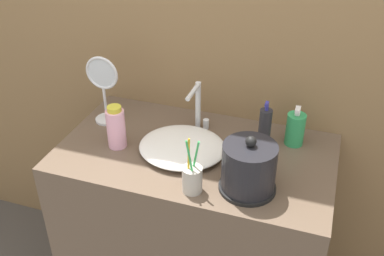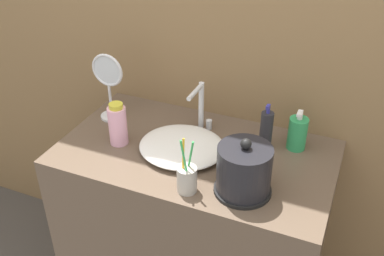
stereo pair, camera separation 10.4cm
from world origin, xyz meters
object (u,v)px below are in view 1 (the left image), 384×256
toothbrush_cup (192,178)px  lotion_bottle (265,127)px  electric_kettle (249,169)px  shampoo_bottle (116,127)px  vanity_mirror (103,86)px  faucet (198,105)px  mouthwash_bottle (295,129)px

toothbrush_cup → lotion_bottle: bearing=63.6°
electric_kettle → toothbrush_cup: size_ratio=1.02×
shampoo_bottle → vanity_mirror: size_ratio=0.60×
lotion_bottle → shampoo_bottle: bearing=-160.5°
electric_kettle → vanity_mirror: size_ratio=0.72×
toothbrush_cup → lotion_bottle: size_ratio=1.08×
faucet → electric_kettle: electric_kettle is taller
faucet → mouthwash_bottle: 0.39m
faucet → mouthwash_bottle: (0.38, 0.02, -0.05)m
shampoo_bottle → mouthwash_bottle: size_ratio=1.05×
electric_kettle → shampoo_bottle: size_ratio=1.21×
mouthwash_bottle → vanity_mirror: bearing=-174.4°
shampoo_bottle → faucet: bearing=40.2°
faucet → vanity_mirror: 0.39m
lotion_bottle → vanity_mirror: size_ratio=0.66×
electric_kettle → faucet: bearing=132.0°
shampoo_bottle → mouthwash_bottle: (0.64, 0.23, -0.02)m
toothbrush_cup → vanity_mirror: 0.59m
lotion_bottle → vanity_mirror: 0.66m
toothbrush_cup → vanity_mirror: bearing=146.9°
electric_kettle → shampoo_bottle: electric_kettle is taller
electric_kettle → toothbrush_cup: (-0.17, -0.07, -0.03)m
vanity_mirror → mouthwash_bottle: bearing=5.6°
toothbrush_cup → mouthwash_bottle: (0.28, 0.39, 0.02)m
faucet → electric_kettle: size_ratio=0.97×
electric_kettle → vanity_mirror: vanity_mirror is taller
faucet → toothbrush_cup: bearing=-74.7°
faucet → electric_kettle: (0.27, -0.30, -0.03)m
lotion_bottle → mouthwash_bottle: (0.11, 0.05, -0.01)m
electric_kettle → toothbrush_cup: electric_kettle is taller
electric_kettle → mouthwash_bottle: (0.11, 0.32, -0.01)m
shampoo_bottle → electric_kettle: bearing=-9.7°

